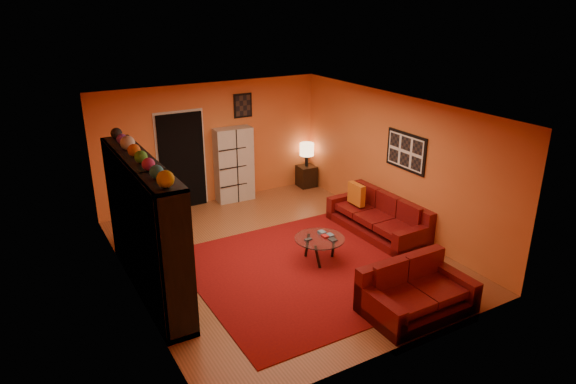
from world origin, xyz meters
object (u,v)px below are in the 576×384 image
tv (151,232)px  table_lamp (307,150)px  entertainment_unit (145,227)px  sofa (381,218)px  side_table (306,176)px  coffee_table (320,241)px  bowl_chair (147,226)px  storage_cabinet (234,165)px  loveseat (414,291)px

tv → table_lamp: bearing=-57.7°
entertainment_unit → sofa: entertainment_unit is taller
side_table → table_lamp: (0.00, 0.00, 0.65)m
entertainment_unit → side_table: 5.36m
coffee_table → bowl_chair: 3.20m
tv → side_table: bearing=-57.7°
coffee_table → storage_cabinet: bearing=91.1°
entertainment_unit → coffee_table: (2.75, -0.53, -0.67)m
tv → bowl_chair: size_ratio=1.34×
coffee_table → storage_cabinet: size_ratio=0.52×
table_lamp → coffee_table: bearing=-118.4°
storage_cabinet → table_lamp: 1.84m
loveseat → side_table: 5.35m
side_table → sofa: bearing=-92.3°
entertainment_unit → coffee_table: 2.88m
loveseat → table_lamp: 5.38m
sofa → storage_cabinet: size_ratio=1.31×
sofa → side_table: 2.88m
loveseat → coffee_table: bearing=11.6°
storage_cabinet → side_table: 1.93m
loveseat → bowl_chair: (-2.72, 4.07, 0.03)m
loveseat → side_table: loveseat is taller
sofa → loveseat: bearing=-120.3°
table_lamp → bowl_chair: bearing=-165.1°
entertainment_unit → bowl_chair: bearing=75.9°
sofa → coffee_table: sofa is taller
tv → bowl_chair: 1.91m
tv → coffee_table: tv is taller
storage_cabinet → bowl_chair: storage_cabinet is taller
sofa → storage_cabinet: bearing=119.4°
bowl_chair → sofa: bearing=-24.1°
storage_cabinet → side_table: size_ratio=3.27×
sofa → bowl_chair: sofa is taller
tv → storage_cabinet: bearing=-42.4°
entertainment_unit → loveseat: entertainment_unit is taller
table_lamp → tv: bearing=-147.7°
coffee_table → entertainment_unit: bearing=169.0°
loveseat → tv: bearing=53.0°
tv → storage_cabinet: size_ratio=0.59×
entertainment_unit → sofa: bearing=-1.7°
loveseat → entertainment_unit: bearing=52.5°
loveseat → sofa: bearing=-29.1°
entertainment_unit → coffee_table: bearing=-11.0°
storage_cabinet → bowl_chair: (-2.27, -1.14, -0.51)m
sofa → storage_cabinet: (-1.73, 2.93, 0.53)m
sofa → coffee_table: bearing=-167.4°
side_table → table_lamp: bearing=0.0°
sofa → bowl_chair: bearing=154.8°
sofa → bowl_chair: size_ratio=3.00×
entertainment_unit → storage_cabinet: size_ratio=1.83×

